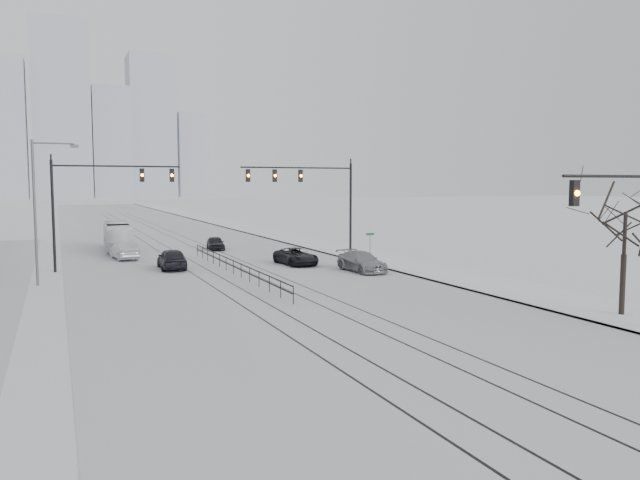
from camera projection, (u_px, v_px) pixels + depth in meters
The scene contains 18 objects.
ground at pixel (537, 428), 16.11m from camera, with size 500.00×500.00×0.00m, color silver.
road at pixel (165, 239), 71.14m from camera, with size 22.00×260.00×0.02m, color silver.
sidewalk_east at pixel (277, 235), 76.37m from camera, with size 5.00×260.00×0.16m, color silver.
curb at pixel (257, 236), 75.42m from camera, with size 0.10×260.00×0.12m, color gray.
tram_rails at pixel (203, 258), 52.79m from camera, with size 5.30×180.00×0.01m.
skyline at pixel (95, 127), 266.27m from camera, with size 96.00×48.00×72.00m.
traffic_mast_ne at pixel (314, 191), 50.85m from camera, with size 9.60×0.37×8.00m.
traffic_mast_nw at pixel (97, 194), 45.31m from camera, with size 9.10×0.37×8.00m.
street_light_west at pixel (40, 202), 38.42m from camera, with size 2.73×0.25×9.00m.
bare_tree at pixel (625, 223), 29.09m from camera, with size 4.40×4.40×6.10m.
median_fence at pixel (233, 267), 43.58m from camera, with size 0.06×24.00×1.00m.
street_sign at pixel (370, 243), 49.90m from camera, with size 0.70×0.06×2.40m.
sedan_sb_inner at pixel (172, 259), 45.99m from camera, with size 1.84×4.57×1.56m, color black.
sedan_sb_outer at pixel (124, 251), 51.98m from camera, with size 1.56×4.48×1.48m, color #B6B7BF.
sedan_nb_front at pixel (296, 257), 48.53m from camera, with size 2.17×4.70×1.31m, color black.
sedan_nb_right at pixel (362, 262), 44.80m from camera, with size 2.01×4.94×1.43m, color gray.
sedan_nb_far at pixel (215, 243), 59.60m from camera, with size 1.50×3.74×1.27m, color black.
box_truck at pixel (117, 236), 58.72m from camera, with size 2.30×9.81×2.73m, color white.
Camera 1 is at (-11.26, -12.18, 6.30)m, focal length 35.00 mm.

